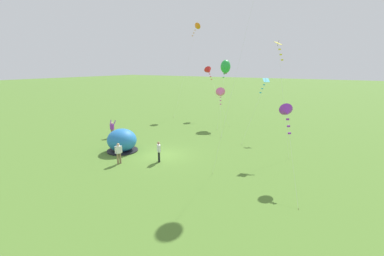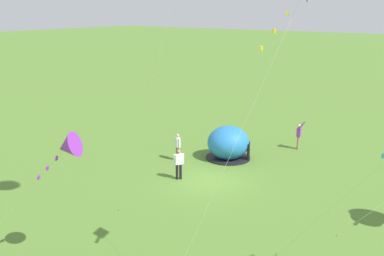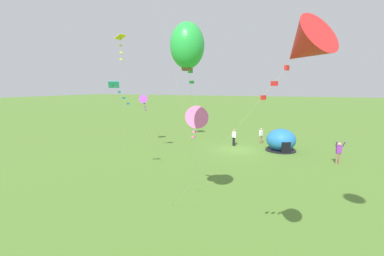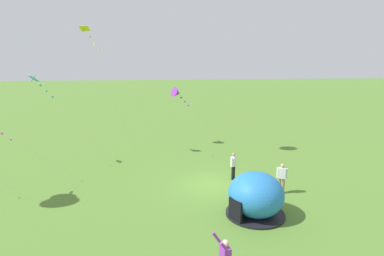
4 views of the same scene
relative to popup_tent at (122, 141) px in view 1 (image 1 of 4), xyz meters
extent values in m
plane|color=#517A2D|center=(3.87, 1.07, -1.00)|extent=(300.00, 300.00, 0.00)
ellipsoid|color=#2672BF|center=(0.00, -0.01, 0.05)|extent=(2.70, 2.60, 2.10)
cylinder|color=black|center=(0.00, -0.01, -0.95)|extent=(2.81, 2.81, 0.10)
cube|color=black|center=(-0.51, 1.16, -0.45)|extent=(0.78, 0.43, 1.10)
cylinder|color=black|center=(4.70, -0.46, -0.56)|extent=(0.15, 0.15, 0.88)
cylinder|color=black|center=(4.55, -0.32, -0.56)|extent=(0.15, 0.15, 0.88)
cube|color=white|center=(4.63, -0.39, 0.18)|extent=(0.44, 0.43, 0.60)
sphere|color=#9E7051|center=(4.63, -0.39, 0.61)|extent=(0.22, 0.22, 0.22)
cylinder|color=white|center=(4.81, -0.56, 0.18)|extent=(0.09, 0.09, 0.58)
cylinder|color=white|center=(4.44, -0.22, 0.18)|extent=(0.09, 0.09, 0.58)
cylinder|color=#8C7251|center=(2.09, -2.48, -0.56)|extent=(0.15, 0.15, 0.88)
cylinder|color=#8C7251|center=(2.19, -2.30, -0.56)|extent=(0.15, 0.15, 0.88)
cube|color=white|center=(2.14, -2.39, 0.18)|extent=(0.40, 0.45, 0.60)
sphere|color=tan|center=(2.14, -2.39, 0.61)|extent=(0.22, 0.22, 0.22)
cylinder|color=white|center=(2.01, -2.61, 0.18)|extent=(0.09, 0.09, 0.58)
cylinder|color=white|center=(2.26, -2.17, 0.18)|extent=(0.09, 0.09, 0.58)
cylinder|color=#8C7251|center=(-4.55, 2.78, -0.56)|extent=(0.15, 0.15, 0.88)
cylinder|color=#8C7251|center=(-4.36, 2.81, -0.56)|extent=(0.15, 0.15, 0.88)
cube|color=purple|center=(-4.45, 2.80, 0.18)|extent=(0.42, 0.31, 0.60)
sphere|color=beige|center=(-4.45, 2.80, 0.61)|extent=(0.22, 0.22, 0.22)
cylinder|color=purple|center=(-4.74, 2.89, 0.65)|extent=(0.21, 0.39, 0.50)
cylinder|color=purple|center=(-4.22, 2.99, 0.65)|extent=(0.10, 0.38, 0.50)
cylinder|color=silver|center=(-4.94, 18.40, 5.85)|extent=(0.51, 5.90, 13.70)
cylinder|color=brown|center=(-5.19, 15.45, -0.97)|extent=(0.03, 0.03, 0.06)
cone|color=orange|center=(-4.69, 21.34, 12.70)|extent=(1.14, 1.20, 1.25)
cube|color=orange|center=(-4.72, 20.93, 12.16)|extent=(0.21, 0.14, 0.12)
cube|color=orange|center=(-4.75, 20.59, 11.70)|extent=(0.21, 0.09, 0.12)
cube|color=orange|center=(-4.78, 20.25, 11.24)|extent=(0.21, 0.08, 0.12)
cylinder|color=silver|center=(12.42, 7.43, 3.84)|extent=(2.40, 3.13, 9.68)
cylinder|color=brown|center=(13.62, 5.87, -0.97)|extent=(0.03, 0.03, 0.06)
cube|color=yellow|center=(11.23, 8.98, 8.68)|extent=(0.68, 0.73, 0.31)
cylinder|color=#332314|center=(11.23, 8.98, 8.69)|extent=(0.18, 0.23, 0.52)
cube|color=yellow|center=(11.47, 8.66, 8.13)|extent=(0.21, 0.14, 0.12)
cube|color=yellow|center=(11.68, 8.39, 7.66)|extent=(0.20, 0.16, 0.12)
cube|color=yellow|center=(11.89, 8.12, 7.20)|extent=(0.21, 0.12, 0.12)
cylinder|color=silver|center=(9.91, 2.94, 6.98)|extent=(0.89, 6.43, 15.96)
cylinder|color=brown|center=(9.48, -0.27, -0.97)|extent=(0.03, 0.03, 0.06)
cylinder|color=silver|center=(3.41, 13.93, 2.79)|extent=(1.02, 4.27, 7.59)
cylinder|color=brown|center=(3.92, 11.80, -0.97)|extent=(0.03, 0.03, 0.06)
ellipsoid|color=green|center=(2.90, 16.06, 6.59)|extent=(1.30, 1.30, 1.73)
cube|color=brown|center=(2.90, 16.06, 5.77)|extent=(0.33, 0.33, 0.23)
cube|color=green|center=(3.00, 15.65, 6.09)|extent=(0.20, 0.15, 0.12)
cube|color=green|center=(3.09, 15.30, 5.66)|extent=(0.21, 0.12, 0.12)
cube|color=green|center=(3.17, 14.95, 5.24)|extent=(0.21, 0.10, 0.12)
cylinder|color=silver|center=(1.69, 16.54, 2.47)|extent=(5.63, 4.67, 6.93)
cylinder|color=brown|center=(4.50, 14.21, -0.97)|extent=(0.03, 0.03, 0.06)
cone|color=red|center=(-1.11, 18.88, 5.93)|extent=(1.71, 1.67, 1.38)
cube|color=red|center=(-0.77, 18.59, 5.50)|extent=(0.12, 0.21, 0.12)
cube|color=red|center=(-0.49, 18.35, 5.12)|extent=(0.18, 0.19, 0.12)
cube|color=red|center=(-0.20, 18.12, 4.75)|extent=(0.14, 0.21, 0.12)
cylinder|color=silver|center=(9.09, 9.86, 2.09)|extent=(0.75, 4.73, 6.18)
cylinder|color=brown|center=(8.71, 7.50, -0.97)|extent=(0.03, 0.03, 0.06)
cube|color=#33B7D1|center=(9.46, 12.22, 5.18)|extent=(0.84, 0.81, 0.41)
cylinder|color=#332314|center=(9.46, 12.22, 5.19)|extent=(0.07, 0.35, 0.46)
cube|color=#33B7D1|center=(9.39, 11.79, 4.72)|extent=(0.21, 0.11, 0.12)
cube|color=#33B7D1|center=(9.33, 11.43, 4.32)|extent=(0.20, 0.08, 0.12)
cube|color=#33B7D1|center=(9.27, 11.07, 3.93)|extent=(0.20, 0.08, 0.12)
cylinder|color=silver|center=(14.78, -0.06, 1.35)|extent=(1.86, 4.01, 4.70)
cylinder|color=brown|center=(15.71, -2.06, -0.97)|extent=(0.03, 0.03, 0.06)
cone|color=purple|center=(13.86, 1.95, 3.70)|extent=(1.21, 1.21, 1.07)
cube|color=purple|center=(14.04, 1.55, 3.26)|extent=(0.19, 0.18, 0.12)
cube|color=purple|center=(14.20, 1.21, 2.88)|extent=(0.19, 0.17, 0.12)
cube|color=purple|center=(14.35, 0.87, 2.50)|extent=(0.19, 0.17, 0.12)
cylinder|color=silver|center=(4.78, 10.97, 1.20)|extent=(2.17, 4.13, 4.39)
cylinder|color=brown|center=(5.86, 8.91, -0.97)|extent=(0.03, 0.03, 0.06)
cone|color=pink|center=(3.70, 13.03, 3.39)|extent=(1.62, 1.65, 1.42)
cube|color=pink|center=(3.91, 12.63, 2.96)|extent=(0.21, 0.10, 0.12)
cube|color=pink|center=(4.08, 12.30, 2.58)|extent=(0.21, 0.09, 0.12)
cube|color=pink|center=(4.26, 11.97, 2.21)|extent=(0.21, 0.11, 0.12)
camera|label=1|loc=(17.33, -15.91, 6.71)|focal=24.00mm
camera|label=2|loc=(23.18, 13.92, 8.31)|focal=42.00mm
camera|label=3|loc=(-1.00, 25.34, 5.04)|focal=24.00mm
camera|label=4|loc=(-12.46, 5.27, 5.94)|focal=28.00mm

